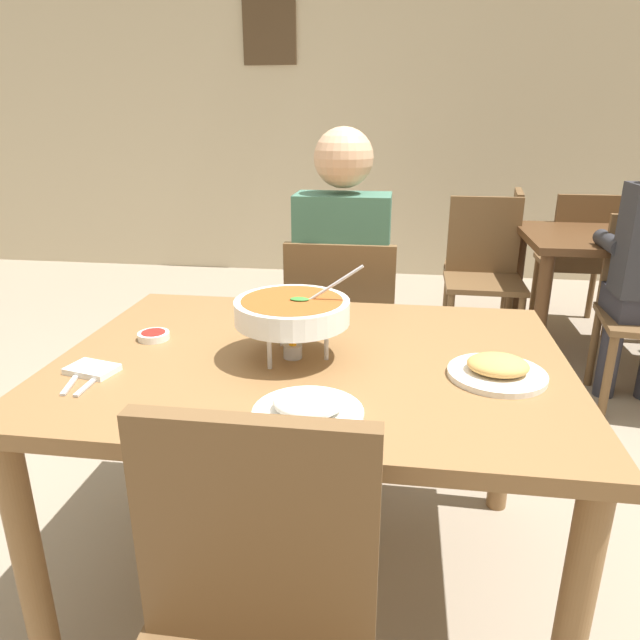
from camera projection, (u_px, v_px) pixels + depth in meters
ground_plane at (313, 574)px, 1.79m from camera, size 16.00×16.00×0.00m
cafe_rear_partition at (380, 96)px, 4.78m from camera, size 10.00×0.10×3.00m
picture_frame_hung at (269, 27)px, 4.67m from camera, size 0.44×0.03×0.56m
dining_table_main at (312, 388)px, 1.58m from camera, size 1.34×0.97×0.74m
chair_diner_main at (341, 333)px, 2.34m from camera, size 0.44×0.44×0.90m
diner_main at (343, 275)px, 2.30m from camera, size 0.40×0.45×1.31m
curry_bowl at (292, 312)px, 1.49m from camera, size 0.33×0.30×0.26m
rice_plate at (308, 408)px, 1.23m from camera, size 0.24×0.24×0.06m
appetizer_plate at (497, 370)px, 1.42m from camera, size 0.24×0.24×0.06m
sauce_dish at (154, 335)px, 1.66m from camera, size 0.09×0.09×0.02m
napkin_folded at (92, 369)px, 1.45m from camera, size 0.14×0.11×0.02m
fork_utensil at (74, 379)px, 1.40m from camera, size 0.05×0.17×0.01m
spoon_utensil at (94, 380)px, 1.40m from camera, size 0.01×0.17×0.01m
dining_table_far at (616, 259)px, 3.16m from camera, size 1.00×0.80×0.74m
chair_bg_right at (496, 251)px, 3.78m from camera, size 0.49×0.49×0.90m
chair_bg_corner at (483, 266)px, 3.39m from camera, size 0.45×0.45×0.90m
chair_bg_window at (580, 255)px, 3.66m from camera, size 0.44×0.44×0.90m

